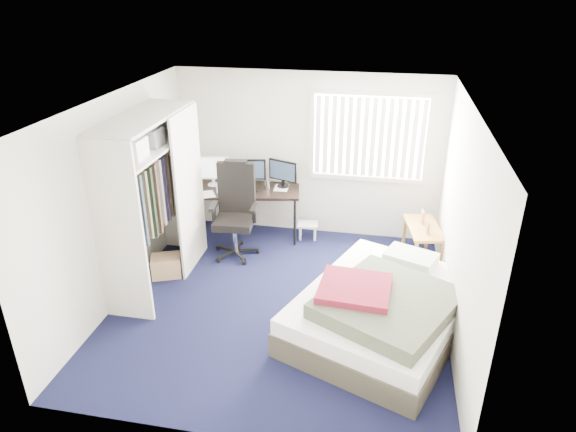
% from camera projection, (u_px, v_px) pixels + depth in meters
% --- Properties ---
extents(ground, '(4.20, 4.20, 0.00)m').
position_uv_depth(ground, '(280.00, 303.00, 6.41)').
color(ground, black).
rests_on(ground, ground).
extents(room_shell, '(4.20, 4.20, 4.20)m').
position_uv_depth(room_shell, '(279.00, 192.00, 5.76)').
color(room_shell, silver).
rests_on(room_shell, ground).
extents(window_assembly, '(1.72, 0.09, 1.32)m').
position_uv_depth(window_assembly, '(369.00, 137.00, 7.39)').
color(window_assembly, white).
rests_on(window_assembly, ground).
extents(closet, '(0.64, 1.84, 2.22)m').
position_uv_depth(closet, '(152.00, 186.00, 6.35)').
color(closet, beige).
rests_on(closet, ground).
extents(desk, '(1.71, 1.01, 1.25)m').
position_uv_depth(desk, '(247.00, 186.00, 7.77)').
color(desk, black).
rests_on(desk, ground).
extents(office_chair, '(0.69, 0.69, 1.37)m').
position_uv_depth(office_chair, '(236.00, 219.00, 7.39)').
color(office_chair, black).
rests_on(office_chair, ground).
extents(footstool, '(0.34, 0.28, 0.25)m').
position_uv_depth(footstool, '(308.00, 227.00, 7.92)').
color(footstool, white).
rests_on(footstool, ground).
extents(nightstand, '(0.56, 0.90, 0.76)m').
position_uv_depth(nightstand, '(423.00, 231.00, 7.09)').
color(nightstand, brown).
rests_on(nightstand, ground).
extents(bed, '(2.34, 2.65, 0.72)m').
position_uv_depth(bed, '(382.00, 309.00, 5.79)').
color(bed, '#3B352A').
rests_on(bed, ground).
extents(pine_box, '(0.47, 0.41, 0.29)m').
position_uv_depth(pine_box, '(166.00, 266.00, 6.95)').
color(pine_box, tan).
rests_on(pine_box, ground).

